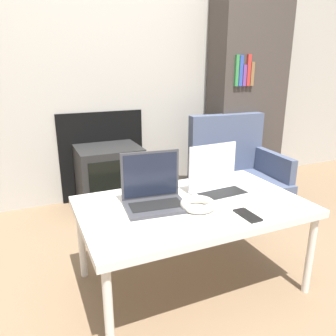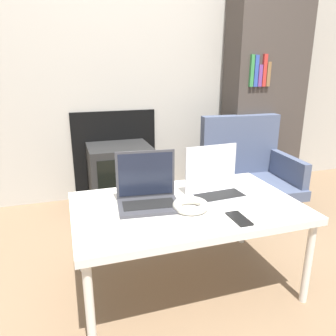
% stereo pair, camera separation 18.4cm
% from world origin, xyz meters
% --- Properties ---
extents(ground_plane, '(14.00, 14.00, 0.00)m').
position_xyz_m(ground_plane, '(0.00, 0.00, 0.00)').
color(ground_plane, '#7A6047').
extents(wall_back, '(7.00, 0.08, 2.60)m').
position_xyz_m(wall_back, '(-0.00, 1.70, 1.29)').
color(wall_back, '#ADA89E').
rests_on(wall_back, ground_plane).
extents(table, '(1.10, 0.67, 0.46)m').
position_xyz_m(table, '(0.00, 0.28, 0.43)').
color(table, silver).
rests_on(table, ground_plane).
extents(laptop_left, '(0.31, 0.24, 0.26)m').
position_xyz_m(laptop_left, '(-0.18, 0.34, 0.53)').
color(laptop_left, '#38383D').
rests_on(laptop_left, table).
extents(laptop_right, '(0.31, 0.23, 0.26)m').
position_xyz_m(laptop_right, '(0.18, 0.34, 0.53)').
color(laptop_right, silver).
rests_on(laptop_right, table).
extents(headphones, '(0.17, 0.17, 0.04)m').
position_xyz_m(headphones, '(-0.01, 0.22, 0.48)').
color(headphones, beige).
rests_on(headphones, table).
extents(phone, '(0.06, 0.14, 0.01)m').
position_xyz_m(phone, '(0.16, 0.06, 0.47)').
color(phone, black).
rests_on(phone, table).
extents(tv, '(0.49, 0.42, 0.50)m').
position_xyz_m(tv, '(-0.14, 1.44, 0.25)').
color(tv, black).
rests_on(tv, ground_plane).
extents(armchair, '(0.72, 0.66, 0.71)m').
position_xyz_m(armchair, '(0.87, 1.18, 0.32)').
color(armchair, '#47516B').
rests_on(armchair, ground_plane).
extents(bookshelf, '(0.69, 0.32, 1.72)m').
position_xyz_m(bookshelf, '(1.20, 1.50, 0.86)').
color(bookshelf, '#3F3833').
rests_on(bookshelf, ground_plane).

